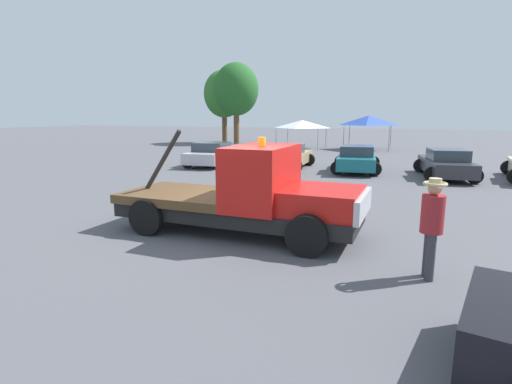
{
  "coord_description": "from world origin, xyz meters",
  "views": [
    {
      "loc": [
        3.75,
        -8.79,
        2.87
      ],
      "look_at": [
        0.5,
        0.0,
        1.05
      ],
      "focal_mm": 28.0,
      "sensor_mm": 36.0,
      "label": 1
    }
  ],
  "objects_px": {
    "tree_left": "(224,94)",
    "tree_center": "(236,90)",
    "parked_car_silver": "(213,154)",
    "person_near_truck": "(432,220)",
    "canopy_tent_blue": "(369,120)",
    "tow_truck": "(251,197)",
    "parked_car_teal": "(357,159)",
    "canopy_tent_white": "(302,124)",
    "parked_car_tan": "(286,156)",
    "parked_car_charcoal": "(446,164)"
  },
  "relations": [
    {
      "from": "tow_truck",
      "to": "parked_car_charcoal",
      "type": "relative_size",
      "value": 1.28
    },
    {
      "from": "canopy_tent_white",
      "to": "parked_car_tan",
      "type": "bearing_deg",
      "value": -79.62
    },
    {
      "from": "parked_car_charcoal",
      "to": "tree_center",
      "type": "distance_m",
      "value": 25.1
    },
    {
      "from": "parked_car_teal",
      "to": "tree_center",
      "type": "height_order",
      "value": "tree_center"
    },
    {
      "from": "person_near_truck",
      "to": "parked_car_teal",
      "type": "distance_m",
      "value": 13.75
    },
    {
      "from": "parked_car_charcoal",
      "to": "tow_truck",
      "type": "bearing_deg",
      "value": 148.25
    },
    {
      "from": "tow_truck",
      "to": "parked_car_teal",
      "type": "relative_size",
      "value": 1.38
    },
    {
      "from": "parked_car_charcoal",
      "to": "parked_car_silver",
      "type": "bearing_deg",
      "value": 81.06
    },
    {
      "from": "person_near_truck",
      "to": "tree_center",
      "type": "relative_size",
      "value": 0.23
    },
    {
      "from": "canopy_tent_blue",
      "to": "tow_truck",
      "type": "bearing_deg",
      "value": -91.13
    },
    {
      "from": "tow_truck",
      "to": "parked_car_silver",
      "type": "bearing_deg",
      "value": 122.21
    },
    {
      "from": "parked_car_silver",
      "to": "tree_left",
      "type": "xyz_separation_m",
      "value": [
        -7.3,
        17.46,
        4.3
      ]
    },
    {
      "from": "tree_center",
      "to": "person_near_truck",
      "type": "bearing_deg",
      "value": -61.24
    },
    {
      "from": "parked_car_charcoal",
      "to": "tree_left",
      "type": "distance_m",
      "value": 26.74
    },
    {
      "from": "tow_truck",
      "to": "parked_car_silver",
      "type": "xyz_separation_m",
      "value": [
        -6.87,
        11.81,
        -0.28
      ]
    },
    {
      "from": "canopy_tent_blue",
      "to": "parked_car_silver",
      "type": "bearing_deg",
      "value": -117.68
    },
    {
      "from": "tow_truck",
      "to": "tree_center",
      "type": "height_order",
      "value": "tree_center"
    },
    {
      "from": "parked_car_silver",
      "to": "canopy_tent_white",
      "type": "relative_size",
      "value": 1.27
    },
    {
      "from": "parked_car_teal",
      "to": "parked_car_silver",
      "type": "bearing_deg",
      "value": 86.22
    },
    {
      "from": "parked_car_silver",
      "to": "person_near_truck",
      "type": "bearing_deg",
      "value": -145.38
    },
    {
      "from": "parked_car_tan",
      "to": "parked_car_charcoal",
      "type": "xyz_separation_m",
      "value": [
        7.81,
        -0.58,
        -0.0
      ]
    },
    {
      "from": "canopy_tent_white",
      "to": "tree_center",
      "type": "xyz_separation_m",
      "value": [
        -7.48,
        3.04,
        3.24
      ]
    },
    {
      "from": "parked_car_charcoal",
      "to": "tree_left",
      "type": "relative_size",
      "value": 0.65
    },
    {
      "from": "canopy_tent_blue",
      "to": "tree_center",
      "type": "distance_m",
      "value": 13.6
    },
    {
      "from": "parked_car_silver",
      "to": "parked_car_charcoal",
      "type": "height_order",
      "value": "same"
    },
    {
      "from": "parked_car_silver",
      "to": "tree_center",
      "type": "distance_m",
      "value": 18.24
    },
    {
      "from": "tow_truck",
      "to": "parked_car_teal",
      "type": "height_order",
      "value": "tow_truck"
    },
    {
      "from": "person_near_truck",
      "to": "tree_left",
      "type": "xyz_separation_m",
      "value": [
        -18.1,
        30.71,
        3.88
      ]
    },
    {
      "from": "person_near_truck",
      "to": "tree_left",
      "type": "distance_m",
      "value": 35.86
    },
    {
      "from": "tree_left",
      "to": "tree_center",
      "type": "distance_m",
      "value": 1.86
    },
    {
      "from": "parked_car_teal",
      "to": "canopy_tent_white",
      "type": "distance_m",
      "value": 14.88
    },
    {
      "from": "parked_car_teal",
      "to": "person_near_truck",
      "type": "bearing_deg",
      "value": -173.71
    },
    {
      "from": "parked_car_silver",
      "to": "parked_car_teal",
      "type": "height_order",
      "value": "same"
    },
    {
      "from": "canopy_tent_white",
      "to": "tree_center",
      "type": "bearing_deg",
      "value": 157.9
    },
    {
      "from": "parked_car_tan",
      "to": "tree_left",
      "type": "height_order",
      "value": "tree_left"
    },
    {
      "from": "parked_car_silver",
      "to": "parked_car_tan",
      "type": "bearing_deg",
      "value": -92.14
    },
    {
      "from": "person_near_truck",
      "to": "tree_left",
      "type": "height_order",
      "value": "tree_left"
    },
    {
      "from": "parked_car_tan",
      "to": "tree_left",
      "type": "distance_m",
      "value": 21.26
    },
    {
      "from": "person_near_truck",
      "to": "tree_center",
      "type": "bearing_deg",
      "value": -69.93
    },
    {
      "from": "canopy_tent_white",
      "to": "tree_center",
      "type": "relative_size",
      "value": 0.46
    },
    {
      "from": "tow_truck",
      "to": "parked_car_silver",
      "type": "height_order",
      "value": "tow_truck"
    },
    {
      "from": "parked_car_charcoal",
      "to": "canopy_tent_blue",
      "type": "bearing_deg",
      "value": 11.1
    },
    {
      "from": "parked_car_tan",
      "to": "canopy_tent_blue",
      "type": "xyz_separation_m",
      "value": [
        3.07,
        13.89,
        1.76
      ]
    },
    {
      "from": "canopy_tent_white",
      "to": "tree_left",
      "type": "xyz_separation_m",
      "value": [
        -9.14,
        3.79,
        2.87
      ]
    },
    {
      "from": "tow_truck",
      "to": "parked_car_charcoal",
      "type": "distance_m",
      "value": 12.56
    },
    {
      "from": "parked_car_teal",
      "to": "tree_left",
      "type": "distance_m",
      "value": 23.47
    },
    {
      "from": "parked_car_silver",
      "to": "parked_car_tan",
      "type": "height_order",
      "value": "same"
    },
    {
      "from": "parked_car_charcoal",
      "to": "parked_car_teal",
      "type": "bearing_deg",
      "value": 74.36
    },
    {
      "from": "tree_left",
      "to": "tree_center",
      "type": "bearing_deg",
      "value": -24.55
    },
    {
      "from": "tow_truck",
      "to": "parked_car_silver",
      "type": "relative_size",
      "value": 1.32
    }
  ]
}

